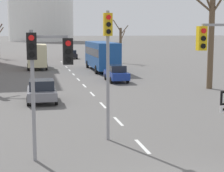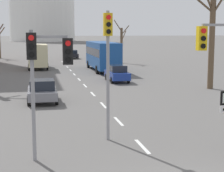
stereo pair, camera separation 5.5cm
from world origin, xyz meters
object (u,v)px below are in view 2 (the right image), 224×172
Objects in this scene: traffic_signal_near_right at (221,51)px; sedan_near_right at (73,54)px; city_bus at (102,54)px; traffic_signal_centre_tall at (108,52)px; delivery_truck at (38,55)px; traffic_signal_near_left at (45,63)px; sedan_near_left at (117,73)px; sedan_mid_centre at (42,91)px.

sedan_near_right is (-0.69, 52.41, -3.22)m from traffic_signal_near_right.
traffic_signal_centre_tall is at bearing -99.77° from city_bus.
traffic_signal_centre_tall is at bearing -85.39° from delivery_truck.
traffic_signal_near_left is 0.45× the size of city_bus.
sedan_near_left is (0.33, 20.77, -3.18)m from traffic_signal_near_right.
traffic_signal_near_right is 21.01m from sedan_near_left.
traffic_signal_centre_tall is at bearing -74.63° from sedan_mid_centre.
traffic_signal_centre_tall reaches higher than sedan_mid_centre.
traffic_signal_near_left is at bearing -142.75° from traffic_signal_centre_tall.
traffic_signal_near_right is 30.93m from city_bus.
traffic_signal_near_left is 1.13× the size of sedan_near_left.
sedan_near_right is at bearing 83.16° from traffic_signal_near_left.
sedan_mid_centre is (-7.25, -9.24, -0.02)m from sedan_near_left.
delivery_truck is (0.06, 35.22, -1.94)m from traffic_signal_near_left.
sedan_near_left is 0.59× the size of delivery_truck.
sedan_mid_centre reaches higher than sedan_near_right.
sedan_mid_centre is 0.54× the size of delivery_truck.
sedan_near_right is at bearing 81.34° from sedan_mid_centre.
traffic_signal_near_left reaches higher than sedan_near_right.
city_bus is at bearing -86.24° from sedan_near_right.
sedan_mid_centre is at bearing -111.57° from city_bus.
sedan_mid_centre is 23.52m from delivery_truck.
traffic_signal_near_left is 12.07m from sedan_mid_centre.
delivery_truck reaches higher than sedan_near_right.
traffic_signal_centre_tall reaches higher than traffic_signal_near_left.
sedan_mid_centre is 0.36× the size of city_bus.
city_bus is (0.39, 10.09, 1.25)m from sedan_near_left.
delivery_truck is (-7.27, 14.26, 0.90)m from sedan_near_left.
city_bus is (7.73, 31.06, -1.59)m from traffic_signal_near_left.
city_bus reaches higher than sedan_mid_centre.
traffic_signal_near_left is 1.24× the size of sedan_mid_centre.
traffic_signal_centre_tall is 1.44× the size of sedan_mid_centre.
delivery_truck is (-6.25, -17.39, 0.94)m from sedan_near_right.
sedan_near_left is 1.10× the size of sedan_mid_centre.
traffic_signal_near_left reaches higher than sedan_mid_centre.
traffic_signal_centre_tall is 0.78× the size of delivery_truck.
sedan_near_left is at bearing 70.71° from traffic_signal_near_left.
sedan_near_right is at bearing 91.86° from sedan_near_left.
sedan_near_right is 18.50m from delivery_truck.
traffic_signal_near_right reaches higher than delivery_truck.
traffic_signal_near_right is 7.02m from traffic_signal_near_left.
sedan_near_right is at bearing 93.76° from city_bus.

